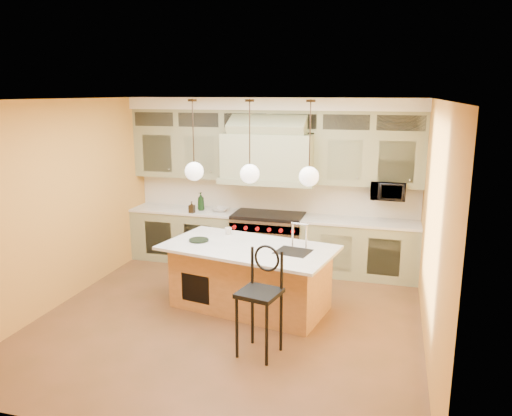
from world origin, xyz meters
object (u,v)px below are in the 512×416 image
(range, at_px, (268,240))
(kitchen_island, at_px, (250,276))
(microwave, at_px, (388,190))
(counter_stool, at_px, (261,294))

(range, distance_m, kitchen_island, 1.71)
(microwave, bearing_deg, range, -176.88)
(counter_stool, bearing_deg, microwave, 78.19)
(range, xyz_separation_m, counter_stool, (0.64, -2.88, 0.25))
(range, bearing_deg, counter_stool, -77.55)
(range, xyz_separation_m, microwave, (1.95, 0.11, 0.96))
(counter_stool, xyz_separation_m, microwave, (1.31, 2.99, 0.72))
(range, xyz_separation_m, kitchen_island, (0.17, -1.70, -0.01))
(counter_stool, bearing_deg, range, 114.38)
(microwave, bearing_deg, counter_stool, -113.74)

